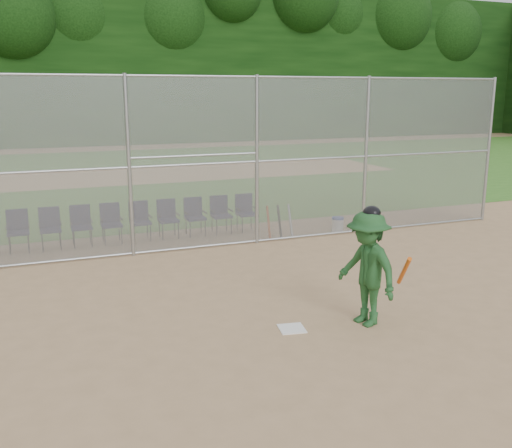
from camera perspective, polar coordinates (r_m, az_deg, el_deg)
name	(u,v)px	position (r m, az deg, el deg)	size (l,w,h in m)	color
ground	(313,324)	(9.26, 5.74, -9.94)	(100.00, 100.00, 0.00)	tan
grass_strip	(129,175)	(26.11, -12.56, 4.84)	(100.00, 100.00, 0.00)	#356D20
dirt_patch_far	(129,175)	(26.11, -12.56, 4.85)	(24.00, 24.00, 0.00)	tan
backstop_fence	(216,160)	(13.26, -3.97, 6.37)	(16.09, 0.09, 4.00)	gray
treeline	(116,49)	(27.91, -13.82, 16.61)	(81.00, 60.00, 11.00)	black
home_plate	(292,329)	(9.05, 3.59, -10.40)	(0.39, 0.39, 0.02)	white
batter_at_plate	(367,268)	(9.10, 11.06, -4.34)	(1.01, 1.37, 1.92)	#205025
water_cooler	(338,225)	(15.12, 8.17, -0.07)	(0.32, 0.32, 0.40)	white
spare_bats	(279,222)	(14.38, 2.36, 0.23)	(0.66, 0.33, 0.84)	#D84C14
chair_1	(18,231)	(14.20, -22.70, -0.69)	(0.54, 0.52, 0.96)	black
chair_2	(50,229)	(14.19, -19.87, -0.46)	(0.54, 0.52, 0.96)	black
chair_3	(82,226)	(14.22, -17.05, -0.22)	(0.54, 0.52, 0.96)	black
chair_4	(112,224)	(14.28, -14.25, 0.01)	(0.54, 0.52, 0.96)	black
chair_5	(140,222)	(14.38, -11.48, 0.24)	(0.54, 0.52, 0.96)	black
chair_6	(168,219)	(14.51, -8.75, 0.47)	(0.54, 0.52, 0.96)	black
chair_7	(195,217)	(14.68, -6.08, 0.69)	(0.54, 0.52, 0.96)	black
chair_8	(222,215)	(14.87, -3.47, 0.91)	(0.54, 0.52, 0.96)	black
chair_9	(247,213)	(15.10, -0.93, 1.12)	(0.54, 0.52, 0.96)	black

